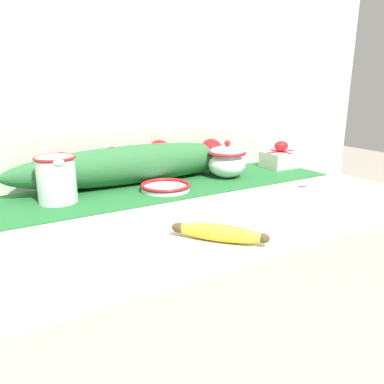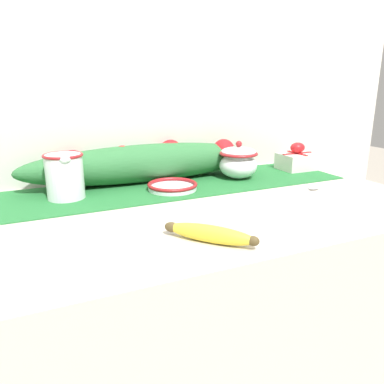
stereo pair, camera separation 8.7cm
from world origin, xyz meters
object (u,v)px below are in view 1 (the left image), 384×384
small_dish (166,187)px  spoon (300,185)px  gift_box (280,158)px  sugar_bowl (227,161)px  banana (219,233)px  cream_pitcher (56,178)px

small_dish → spoon: small_dish is taller
gift_box → sugar_bowl: bearing=-174.4°
sugar_bowl → spoon: 0.24m
small_dish → gift_box: gift_box is taller
banana → spoon: banana is taller
cream_pitcher → spoon: bearing=-17.3°
spoon → small_dish: bearing=151.3°
gift_box → cream_pitcher: bearing=-178.3°
cream_pitcher → banana: (0.21, -0.41, -0.05)m
cream_pitcher → spoon: size_ratio=0.76×
sugar_bowl → banana: 0.51m
small_dish → banana: bearing=-100.8°
cream_pitcher → sugar_bowl: cream_pitcher is taller
banana → small_dish: bearing=79.2°
spoon → gift_box: gift_box is taller
cream_pitcher → sugar_bowl: 0.53m
small_dish → spoon: (0.36, -0.16, -0.01)m
cream_pitcher → gift_box: (0.78, 0.02, -0.03)m
small_dish → gift_box: 0.50m
spoon → cream_pitcher: bearing=157.8°
sugar_bowl → gift_box: sugar_bowl is taller
banana → gift_box: 0.71m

